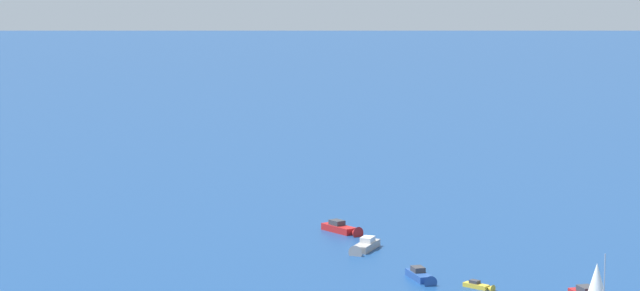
% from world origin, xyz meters
% --- Properties ---
extents(motorboat_far_port, '(9.75, 6.06, 2.77)m').
position_xyz_m(motorboat_far_port, '(60.93, -20.08, 0.75)').
color(motorboat_far_port, '#B21E1E').
rests_on(motorboat_far_port, ground_plane).
extents(motorboat_ahead, '(9.29, 7.67, 2.80)m').
position_xyz_m(motorboat_ahead, '(44.98, -19.40, 0.76)').
color(motorboat_ahead, '#9E9993').
rests_on(motorboat_ahead, ground_plane).
extents(motorboat_mid_cluster, '(8.49, 2.53, 2.44)m').
position_xyz_m(motorboat_mid_cluster, '(21.93, -22.18, 0.66)').
color(motorboat_mid_cluster, '#23478C').
rests_on(motorboat_mid_cluster, ground_plane).
extents(motorboat_outer_ring_d, '(5.12, 4.01, 1.52)m').
position_xyz_m(motorboat_outer_ring_d, '(14.79, -29.24, 0.41)').
color(motorboat_outer_ring_d, gold).
rests_on(motorboat_outer_ring_d, ground_plane).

